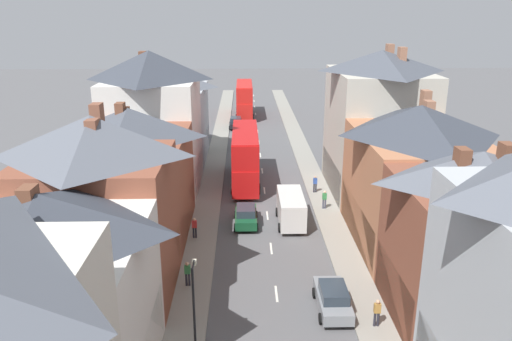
{
  "coord_description": "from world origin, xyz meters",
  "views": [
    {
      "loc": [
        -1.89,
        -14.42,
        16.54
      ],
      "look_at": [
        -0.77,
        31.26,
        1.6
      ],
      "focal_mm": 35.0,
      "sensor_mm": 36.0,
      "label": 1
    }
  ],
  "objects_px": {
    "car_near_blue": "(236,123)",
    "street_lamp": "(194,310)",
    "pedestrian_far_left": "(324,199)",
    "delivery_van": "(291,208)",
    "double_decker_bus_lead": "(245,156)",
    "car_parked_left_a": "(333,298)",
    "pedestrian_near_right": "(377,311)",
    "pedestrian_mid_right": "(195,227)",
    "car_parked_right_a": "(245,142)",
    "pedestrian_mid_left": "(188,273)",
    "car_mid_black": "(246,215)",
    "double_decker_bus_mid_street": "(244,99)",
    "pedestrian_far_right": "(315,183)"
  },
  "relations": [
    {
      "from": "car_parked_left_a",
      "to": "car_parked_right_a",
      "type": "xyz_separation_m",
      "value": [
        -4.9,
        35.0,
        0.01
      ]
    },
    {
      "from": "pedestrian_far_left",
      "to": "delivery_van",
      "type": "bearing_deg",
      "value": -138.66
    },
    {
      "from": "car_near_blue",
      "to": "delivery_van",
      "type": "bearing_deg",
      "value": -81.71
    },
    {
      "from": "car_mid_black",
      "to": "pedestrian_mid_right",
      "type": "height_order",
      "value": "pedestrian_mid_right"
    },
    {
      "from": "car_parked_right_a",
      "to": "pedestrian_mid_left",
      "type": "bearing_deg",
      "value": -96.42
    },
    {
      "from": "car_parked_left_a",
      "to": "pedestrian_near_right",
      "type": "xyz_separation_m",
      "value": [
        2.08,
        -1.73,
        0.24
      ]
    },
    {
      "from": "pedestrian_mid_right",
      "to": "pedestrian_far_right",
      "type": "relative_size",
      "value": 1.0
    },
    {
      "from": "delivery_van",
      "to": "pedestrian_near_right",
      "type": "xyz_separation_m",
      "value": [
        3.38,
        -13.89,
        -0.3
      ]
    },
    {
      "from": "pedestrian_far_right",
      "to": "double_decker_bus_mid_street",
      "type": "bearing_deg",
      "value": 100.51
    },
    {
      "from": "delivery_van",
      "to": "pedestrian_far_left",
      "type": "height_order",
      "value": "delivery_van"
    },
    {
      "from": "double_decker_bus_mid_street",
      "to": "car_parked_left_a",
      "type": "xyz_separation_m",
      "value": [
        4.91,
        -53.81,
        -2.02
      ]
    },
    {
      "from": "car_parked_left_a",
      "to": "street_lamp",
      "type": "height_order",
      "value": "street_lamp"
    },
    {
      "from": "car_near_blue",
      "to": "street_lamp",
      "type": "distance_m",
      "value": 50.57
    },
    {
      "from": "pedestrian_mid_right",
      "to": "street_lamp",
      "type": "xyz_separation_m",
      "value": [
        1.39,
        -14.12,
        2.21
      ]
    },
    {
      "from": "car_parked_left_a",
      "to": "car_parked_right_a",
      "type": "height_order",
      "value": "car_parked_right_a"
    },
    {
      "from": "car_parked_left_a",
      "to": "pedestrian_far_right",
      "type": "xyz_separation_m",
      "value": [
        1.57,
        18.88,
        0.24
      ]
    },
    {
      "from": "pedestrian_far_left",
      "to": "car_near_blue",
      "type": "bearing_deg",
      "value": 104.57
    },
    {
      "from": "pedestrian_near_right",
      "to": "pedestrian_mid_right",
      "type": "xyz_separation_m",
      "value": [
        -10.81,
        11.15,
        0.0
      ]
    },
    {
      "from": "car_parked_left_a",
      "to": "pedestrian_mid_left",
      "type": "relative_size",
      "value": 2.61
    },
    {
      "from": "double_decker_bus_mid_street",
      "to": "pedestrian_near_right",
      "type": "distance_m",
      "value": 56.0
    },
    {
      "from": "car_mid_black",
      "to": "car_parked_right_a",
      "type": "bearing_deg",
      "value": 90.0
    },
    {
      "from": "pedestrian_far_left",
      "to": "car_parked_right_a",
      "type": "bearing_deg",
      "value": 108.52
    },
    {
      "from": "car_near_blue",
      "to": "car_parked_left_a",
      "type": "bearing_deg",
      "value": -82.29
    },
    {
      "from": "car_parked_right_a",
      "to": "car_mid_black",
      "type": "xyz_separation_m",
      "value": [
        0.0,
        -22.98,
        -0.01
      ]
    },
    {
      "from": "car_parked_left_a",
      "to": "pedestrian_mid_right",
      "type": "distance_m",
      "value": 12.85
    },
    {
      "from": "pedestrian_far_left",
      "to": "street_lamp",
      "type": "xyz_separation_m",
      "value": [
        -9.18,
        -19.61,
        2.21
      ]
    },
    {
      "from": "double_decker_bus_lead",
      "to": "car_near_blue",
      "type": "relative_size",
      "value": 2.57
    },
    {
      "from": "car_parked_right_a",
      "to": "street_lamp",
      "type": "distance_m",
      "value": 39.85
    },
    {
      "from": "car_parked_left_a",
      "to": "double_decker_bus_lead",
      "type": "bearing_deg",
      "value": 102.61
    },
    {
      "from": "pedestrian_mid_left",
      "to": "pedestrian_far_right",
      "type": "relative_size",
      "value": 1.0
    },
    {
      "from": "street_lamp",
      "to": "pedestrian_mid_left",
      "type": "bearing_deg",
      "value": 99.16
    },
    {
      "from": "car_parked_right_a",
      "to": "pedestrian_mid_right",
      "type": "distance_m",
      "value": 25.86
    },
    {
      "from": "double_decker_bus_mid_street",
      "to": "pedestrian_far_left",
      "type": "height_order",
      "value": "double_decker_bus_mid_street"
    },
    {
      "from": "delivery_van",
      "to": "pedestrian_mid_left",
      "type": "distance_m",
      "value": 11.94
    },
    {
      "from": "pedestrian_near_right",
      "to": "pedestrian_far_left",
      "type": "height_order",
      "value": "same"
    },
    {
      "from": "pedestrian_near_right",
      "to": "double_decker_bus_mid_street",
      "type": "bearing_deg",
      "value": 97.17
    },
    {
      "from": "car_parked_right_a",
      "to": "pedestrian_far_left",
      "type": "distance_m",
      "value": 21.18
    },
    {
      "from": "car_parked_left_a",
      "to": "pedestrian_mid_left",
      "type": "xyz_separation_m",
      "value": [
        -8.54,
        2.67,
        0.24
      ]
    },
    {
      "from": "car_parked_left_a",
      "to": "pedestrian_mid_right",
      "type": "xyz_separation_m",
      "value": [
        -8.74,
        9.42,
        0.24
      ]
    },
    {
      "from": "double_decker_bus_mid_street",
      "to": "car_parked_right_a",
      "type": "relative_size",
      "value": 2.5
    },
    {
      "from": "car_near_blue",
      "to": "car_parked_left_a",
      "type": "distance_m",
      "value": 46.22
    },
    {
      "from": "car_parked_left_a",
      "to": "car_parked_right_a",
      "type": "distance_m",
      "value": 35.34
    },
    {
      "from": "street_lamp",
      "to": "pedestrian_mid_right",
      "type": "bearing_deg",
      "value": 95.61
    },
    {
      "from": "car_near_blue",
      "to": "car_parked_left_a",
      "type": "xyz_separation_m",
      "value": [
        6.2,
        -45.8,
        -0.01
      ]
    },
    {
      "from": "double_decker_bus_lead",
      "to": "delivery_van",
      "type": "distance_m",
      "value": 10.54
    },
    {
      "from": "car_near_blue",
      "to": "pedestrian_far_right",
      "type": "distance_m",
      "value": 28.03
    },
    {
      "from": "pedestrian_far_left",
      "to": "street_lamp",
      "type": "distance_m",
      "value": 21.77
    },
    {
      "from": "car_parked_right_a",
      "to": "street_lamp",
      "type": "height_order",
      "value": "street_lamp"
    },
    {
      "from": "car_near_blue",
      "to": "pedestrian_mid_left",
      "type": "height_order",
      "value": "pedestrian_mid_left"
    },
    {
      "from": "car_parked_left_a",
      "to": "pedestrian_near_right",
      "type": "distance_m",
      "value": 2.71
    }
  ]
}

